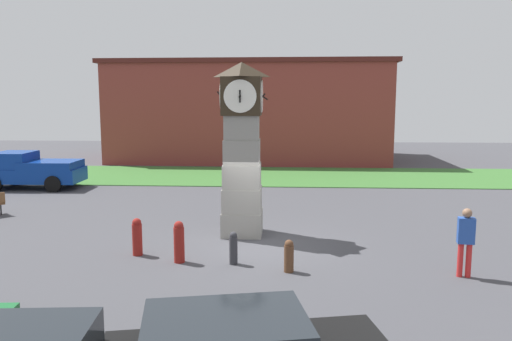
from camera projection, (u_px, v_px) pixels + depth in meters
The scene contains 10 objects.
ground_plane at pixel (260, 245), 15.47m from camera, with size 75.65×75.65×0.00m, color #424247.
clock_tower at pixel (242, 150), 16.30m from camera, with size 1.65×1.66×5.65m.
bollard_near_tower at pixel (137, 236), 14.37m from camera, with size 0.28×0.28×1.09m.
bollard_mid_row at pixel (179, 241), 13.73m from camera, with size 0.29×0.29×1.17m.
bollard_far_row at pixel (233, 248), 13.60m from camera, with size 0.23×0.23×0.91m.
bollard_end_row at pixel (289, 256), 12.98m from camera, with size 0.25×0.25×0.86m.
pickup_truck at pixel (32, 170), 25.13m from camera, with size 4.95×2.26×1.85m.
pedestrian_near_bench at pixel (466, 238), 12.53m from camera, with size 0.43×0.30×1.78m.
warehouse_blue_far at pixel (251, 111), 37.85m from camera, with size 20.36×10.83×7.17m.
grass_verge_far at pixel (281, 176), 29.14m from camera, with size 45.39×7.37×0.04m, color #386B2D.
Camera 1 is at (0.71, -14.97, 4.48)m, focal length 35.00 mm.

